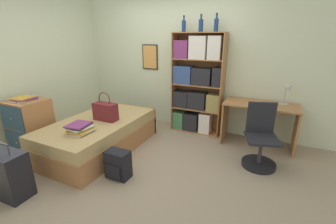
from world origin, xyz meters
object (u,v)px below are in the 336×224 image
at_px(suitcase, 8,174).
at_px(backpack, 118,165).
at_px(magazine_pile_on_dresser, 24,98).
at_px(bottle_green, 184,26).
at_px(book_stack_on_bed, 80,128).
at_px(bottle_brown, 201,25).
at_px(bed, 100,134).
at_px(desk_chair, 260,146).
at_px(dresser, 30,125).
at_px(desk, 259,117).
at_px(handbag, 105,111).
at_px(bookcase, 197,86).
at_px(desk_lamp, 289,90).
at_px(bottle_clear, 216,25).

bearing_deg(suitcase, backpack, 42.32).
distance_m(magazine_pile_on_dresser, bottle_green, 2.89).
height_order(book_stack_on_bed, bottle_brown, bottle_brown).
height_order(bed, book_stack_on_bed, book_stack_on_bed).
bearing_deg(desk_chair, backpack, -145.32).
distance_m(dresser, desk_chair, 3.57).
bearing_deg(magazine_pile_on_dresser, bed, 25.87).
xyz_separation_m(suitcase, bottle_brown, (1.35, 2.73, 1.68)).
xyz_separation_m(bed, desk_chair, (2.42, 0.59, 0.04)).
bearing_deg(bottle_brown, suitcase, -116.33).
distance_m(dresser, desk, 3.74).
xyz_separation_m(handbag, bookcase, (1.08, 1.29, 0.27)).
height_order(bookcase, desk, bookcase).
distance_m(desk_lamp, desk_chair, 1.07).
relative_size(handbag, desk_lamp, 1.18).
distance_m(magazine_pile_on_dresser, bottle_brown, 3.10).
height_order(desk, backpack, desk).
xyz_separation_m(desk, backpack, (-1.55, -1.79, -0.32)).
distance_m(suitcase, bottle_clear, 3.61).
bearing_deg(bottle_green, desk_chair, -27.63).
distance_m(bookcase, desk_chair, 1.58).
bearing_deg(desk, handbag, -152.25).
xyz_separation_m(bottle_brown, desk, (1.11, -0.11, -1.45)).
bearing_deg(bottle_clear, desk_chair, -40.17).
height_order(bookcase, desk_lamp, bookcase).
xyz_separation_m(handbag, bottle_brown, (1.12, 1.28, 1.32)).
xyz_separation_m(book_stack_on_bed, magazine_pile_on_dresser, (-1.13, -0.00, 0.30)).
distance_m(bed, dresser, 1.11).
relative_size(magazine_pile_on_dresser, backpack, 0.97).
bearing_deg(bottle_clear, backpack, -109.80).
height_order(bookcase, backpack, bookcase).
relative_size(desk, desk_chair, 1.29).
height_order(bottle_green, bottle_brown, bottle_brown).
height_order(dresser, backpack, dresser).
height_order(bed, suitcase, suitcase).
distance_m(bed, magazine_pile_on_dresser, 1.28).
height_order(handbag, desk, handbag).
bearing_deg(desk_chair, suitcase, -142.40).
bearing_deg(bed, desk_chair, 13.67).
relative_size(bed, bottle_green, 6.91).
distance_m(bed, bottle_brown, 2.50).
height_order(dresser, bottle_green, bottle_green).
height_order(bottle_brown, desk_chair, bottle_brown).
xyz_separation_m(bottle_green, desk_chair, (1.52, -0.80, -1.67)).
xyz_separation_m(bed, suitcase, (-0.13, -1.37, 0.04)).
bearing_deg(bottle_brown, handbag, -131.08).
distance_m(bed, bottle_clear, 2.65).
xyz_separation_m(book_stack_on_bed, desk_lamp, (2.58, 1.84, 0.43)).
height_order(suitcase, desk_chair, desk_chair).
relative_size(handbag, bottle_green, 1.67).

